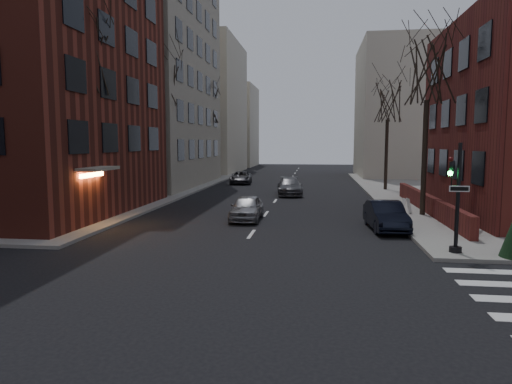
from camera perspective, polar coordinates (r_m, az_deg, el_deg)
ground at (r=9.65m, az=-11.39°, el=-19.41°), size 160.00×160.00×0.00m
building_left_tan at (r=47.70m, az=-18.17°, el=17.81°), size 18.00×18.00×28.00m
low_wall_right at (r=28.17m, az=20.65°, el=-1.34°), size 0.35×16.00×1.00m
building_distant_la at (r=65.88m, az=-8.34°, el=10.35°), size 14.00×16.00×18.00m
building_distant_ra at (r=59.58m, az=19.56°, el=9.55°), size 14.00×14.00×16.00m
building_distant_lb at (r=81.82m, az=-3.66°, el=8.18°), size 10.00×12.00×14.00m
traffic_signal at (r=18.06m, az=23.70°, el=-1.46°), size 0.76×0.44×4.00m
tree_left_a at (r=25.48m, az=-20.69°, el=15.57°), size 4.18×4.18×10.26m
tree_left_b at (r=36.47m, az=-11.53°, el=13.58°), size 4.40×4.40×10.80m
tree_left_c at (r=49.76m, az=-6.15°, el=10.63°), size 3.96×3.96×9.72m
tree_right_a at (r=27.14m, az=20.69°, el=14.02°), size 3.96×3.96×9.72m
tree_right_b at (r=40.78m, az=16.16°, el=10.79°), size 3.74×3.74×9.18m
streetlamp_near at (r=32.19m, az=-12.67°, el=6.20°), size 0.36×0.36×6.28m
streetlamp_far at (r=51.42m, az=-4.91°, el=6.27°), size 0.36×0.36×6.28m
parked_sedan at (r=22.57m, az=15.90°, el=-2.86°), size 1.77×4.28×1.38m
car_lane_silver at (r=24.55m, az=-1.17°, el=-1.98°), size 1.59×3.89×1.32m
car_lane_gray at (r=36.30m, az=4.23°, el=0.69°), size 2.37×4.87×1.36m
car_lane_far at (r=46.27m, az=-1.90°, el=1.82°), size 2.51×4.68×1.25m
sandwich_board at (r=27.21m, az=18.23°, el=-1.65°), size 0.45×0.59×0.87m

